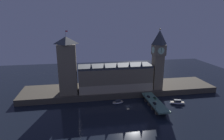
# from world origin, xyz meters

# --- Properties ---
(ground_plane) EXTENTS (400.00, 400.00, 0.00)m
(ground_plane) POSITION_xyz_m (0.00, 0.00, 0.00)
(ground_plane) COLOR black
(embankment) EXTENTS (220.00, 42.00, 6.39)m
(embankment) POSITION_xyz_m (0.00, 39.00, 3.20)
(embankment) COLOR #4C4438
(embankment) RESTS_ON ground_plane
(parliament_hall) EXTENTS (79.84, 22.94, 33.50)m
(parliament_hall) POSITION_xyz_m (-6.93, 31.80, 20.28)
(parliament_hall) COLOR #7F7056
(parliament_hall) RESTS_ON embankment
(clock_tower) EXTENTS (12.88, 12.99, 66.84)m
(clock_tower) POSITION_xyz_m (39.80, 26.74, 41.75)
(clock_tower) COLOR #7F7056
(clock_tower) RESTS_ON embankment
(victoria_tower) EXTENTS (18.28, 18.28, 65.66)m
(victoria_tower) POSITION_xyz_m (-57.37, 30.46, 36.35)
(victoria_tower) COLOR #7F7056
(victoria_tower) RESTS_ON embankment
(bridge) EXTENTS (11.25, 46.00, 5.91)m
(bridge) POSITION_xyz_m (25.24, -5.00, 3.93)
(bridge) COLOR slate
(bridge) RESTS_ON ground_plane
(car_northbound_lead) EXTENTS (1.97, 4.30, 1.54)m
(car_northbound_lead) POSITION_xyz_m (22.77, 5.48, 6.63)
(car_northbound_lead) COLOR black
(car_northbound_lead) RESTS_ON bridge
(car_northbound_trail) EXTENTS (2.05, 4.41, 1.56)m
(car_northbound_trail) POSITION_xyz_m (22.77, -10.57, 6.65)
(car_northbound_trail) COLOR black
(car_northbound_trail) RESTS_ON bridge
(car_southbound_trail) EXTENTS (1.93, 4.78, 1.46)m
(car_southbound_trail) POSITION_xyz_m (27.72, 1.06, 6.59)
(car_southbound_trail) COLOR #235633
(car_southbound_trail) RESTS_ON bridge
(pedestrian_near_rail) EXTENTS (0.38, 0.38, 1.73)m
(pedestrian_near_rail) POSITION_xyz_m (20.29, -15.66, 6.83)
(pedestrian_near_rail) COLOR black
(pedestrian_near_rail) RESTS_ON bridge
(pedestrian_mid_walk) EXTENTS (0.38, 0.38, 1.73)m
(pedestrian_mid_walk) POSITION_xyz_m (30.19, -3.11, 6.83)
(pedestrian_mid_walk) COLOR black
(pedestrian_mid_walk) RESTS_ON bridge
(pedestrian_far_rail) EXTENTS (0.38, 0.38, 1.59)m
(pedestrian_far_rail) POSITION_xyz_m (20.29, 5.89, 6.75)
(pedestrian_far_rail) COLOR black
(pedestrian_far_rail) RESTS_ON bridge
(street_lamp_near) EXTENTS (1.34, 0.60, 7.19)m
(street_lamp_near) POSITION_xyz_m (19.89, -19.72, 10.40)
(street_lamp_near) COLOR #2D3333
(street_lamp_near) RESTS_ON bridge
(street_lamp_far) EXTENTS (1.34, 0.60, 7.00)m
(street_lamp_far) POSITION_xyz_m (19.89, 9.72, 10.28)
(street_lamp_far) COLOR #2D3333
(street_lamp_far) RESTS_ON bridge
(boat_upstream) EXTENTS (12.28, 7.02, 3.56)m
(boat_upstream) POSITION_xyz_m (-8.29, 8.62, 1.30)
(boat_upstream) COLOR white
(boat_upstream) RESTS_ON ground_plane
(boat_downstream) EXTENTS (15.68, 8.04, 4.55)m
(boat_downstream) POSITION_xyz_m (50.37, -2.73, 1.66)
(boat_downstream) COLOR white
(boat_downstream) RESTS_ON ground_plane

